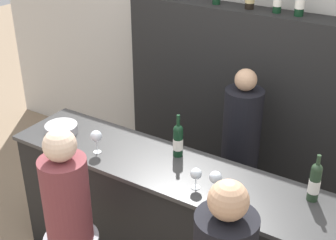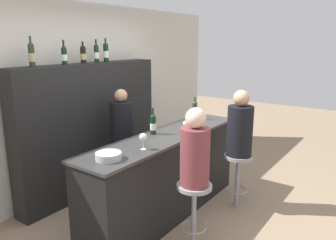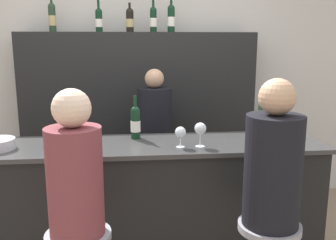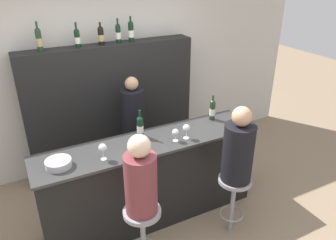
% 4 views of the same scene
% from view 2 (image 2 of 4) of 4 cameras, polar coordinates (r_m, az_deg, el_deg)
% --- Properties ---
extents(ground_plane, '(16.00, 16.00, 0.00)m').
position_cam_2_polar(ground_plane, '(4.09, 2.82, -17.08)').
color(ground_plane, '#8C755B').
extents(wall_back, '(6.40, 0.05, 2.60)m').
position_cam_2_polar(wall_back, '(4.78, -15.14, 3.67)').
color(wall_back, beige).
rests_on(wall_back, ground_plane).
extents(bar_counter, '(2.48, 0.57, 1.02)m').
position_cam_2_polar(bar_counter, '(3.99, -0.33, -9.64)').
color(bar_counter, black).
rests_on(bar_counter, ground_plane).
extents(back_bar_cabinet, '(2.32, 0.28, 1.80)m').
position_cam_2_polar(back_bar_cabinet, '(4.69, -13.08, -1.40)').
color(back_bar_cabinet, black).
rests_on(back_bar_cabinet, ground_plane).
extents(wine_bottle_counter_0, '(0.07, 0.07, 0.31)m').
position_cam_2_polar(wine_bottle_counter_0, '(3.83, -2.62, -0.68)').
color(wine_bottle_counter_0, black).
rests_on(wine_bottle_counter_0, bar_counter).
extents(wine_bottle_counter_1, '(0.07, 0.07, 0.31)m').
position_cam_2_polar(wine_bottle_counter_1, '(4.58, 4.68, 1.76)').
color(wine_bottle_counter_1, '#233823').
rests_on(wine_bottle_counter_1, bar_counter).
extents(wine_bottle_backbar_0, '(0.07, 0.07, 0.34)m').
position_cam_2_polar(wine_bottle_backbar_0, '(4.05, -22.67, 10.50)').
color(wine_bottle_backbar_0, '#233823').
rests_on(wine_bottle_backbar_0, back_bar_cabinet).
extents(wine_bottle_backbar_1, '(0.07, 0.07, 0.30)m').
position_cam_2_polar(wine_bottle_backbar_1, '(4.30, -17.63, 10.73)').
color(wine_bottle_backbar_1, black).
rests_on(wine_bottle_backbar_1, back_bar_cabinet).
extents(wine_bottle_backbar_2, '(0.08, 0.08, 0.28)m').
position_cam_2_polar(wine_bottle_backbar_2, '(4.49, -14.56, 11.02)').
color(wine_bottle_backbar_2, black).
rests_on(wine_bottle_backbar_2, back_bar_cabinet).
extents(wine_bottle_backbar_3, '(0.07, 0.07, 0.31)m').
position_cam_2_polar(wine_bottle_backbar_3, '(4.64, -12.36, 11.32)').
color(wine_bottle_backbar_3, black).
rests_on(wine_bottle_backbar_3, back_bar_cabinet).
extents(wine_bottle_backbar_4, '(0.07, 0.07, 0.32)m').
position_cam_2_polar(wine_bottle_backbar_4, '(4.76, -10.77, 11.55)').
color(wine_bottle_backbar_4, black).
rests_on(wine_bottle_backbar_4, back_bar_cabinet).
extents(wine_glass_0, '(0.08, 0.08, 0.17)m').
position_cam_2_polar(wine_glass_0, '(3.29, -4.35, -3.06)').
color(wine_glass_0, silver).
rests_on(wine_glass_0, bar_counter).
extents(wine_glass_1, '(0.07, 0.07, 0.14)m').
position_cam_2_polar(wine_glass_1, '(3.92, 3.11, -0.71)').
color(wine_glass_1, silver).
rests_on(wine_glass_1, bar_counter).
extents(wine_glass_2, '(0.08, 0.08, 0.17)m').
position_cam_2_polar(wine_glass_2, '(4.02, 4.14, -0.04)').
color(wine_glass_2, silver).
rests_on(wine_glass_2, bar_counter).
extents(metal_bowl, '(0.24, 0.24, 0.07)m').
position_cam_2_polar(metal_bowl, '(3.09, -10.32, -6.19)').
color(metal_bowl, '#B7B7BC').
rests_on(metal_bowl, bar_counter).
extents(bar_stool_left, '(0.35, 0.35, 0.70)m').
position_cam_2_polar(bar_stool_left, '(3.38, 4.56, -13.59)').
color(bar_stool_left, gray).
rests_on(bar_stool_left, ground_plane).
extents(guest_seated_left, '(0.29, 0.29, 0.78)m').
position_cam_2_polar(guest_seated_left, '(3.18, 4.73, -5.51)').
color(guest_seated_left, brown).
rests_on(guest_seated_left, bar_stool_left).
extents(bar_stool_right, '(0.35, 0.35, 0.70)m').
position_cam_2_polar(bar_stool_right, '(4.24, 12.07, -8.01)').
color(bar_stool_right, gray).
rests_on(bar_stool_right, ground_plane).
extents(guest_seated_right, '(0.31, 0.31, 0.82)m').
position_cam_2_polar(guest_seated_right, '(4.08, 12.42, -1.27)').
color(guest_seated_right, black).
rests_on(guest_seated_right, bar_stool_right).
extents(bartender, '(0.30, 0.30, 1.47)m').
position_cam_2_polar(bartender, '(4.52, -7.91, -4.63)').
color(bartender, black).
rests_on(bartender, ground_plane).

